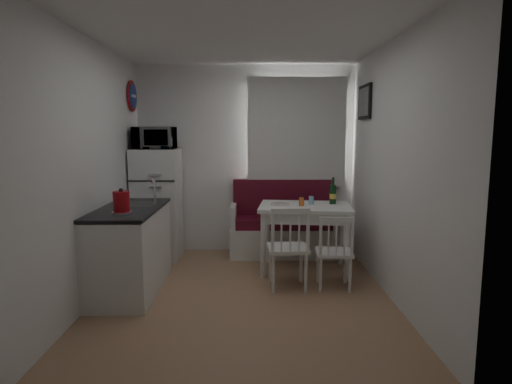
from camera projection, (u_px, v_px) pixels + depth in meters
floor at (243, 295)px, 4.44m from camera, size 3.00×3.50×0.02m
ceiling at (242, 35)px, 4.08m from camera, size 3.00×3.50×0.02m
wall_back at (246, 160)px, 6.00m from camera, size 3.00×0.02×2.60m
wall_front at (236, 197)px, 2.53m from camera, size 3.00×0.02×2.60m
wall_left at (92, 171)px, 4.25m from camera, size 0.02×3.50×2.60m
wall_right at (393, 171)px, 4.27m from camera, size 0.02×3.50×2.60m
window at (296, 136)px, 5.93m from camera, size 1.22×0.06×1.47m
curtain at (297, 133)px, 5.85m from camera, size 1.35×0.02×1.50m
kitchen_counter at (131, 249)px, 4.53m from camera, size 0.62×1.32×1.16m
wall_sign at (133, 96)px, 5.57m from camera, size 0.03×0.40×0.40m
picture_frame at (364, 102)px, 5.26m from camera, size 0.04×0.52×0.42m
bench at (283, 230)px, 5.90m from camera, size 1.44×0.55×1.03m
dining_table at (305, 213)px, 5.14m from camera, size 1.16×0.87×0.81m
chair_left at (289, 239)px, 4.51m from camera, size 0.45×0.43×0.49m
chair_right at (336, 244)px, 4.53m from camera, size 0.40×0.38×0.44m
fridge at (158, 204)px, 5.72m from camera, size 0.59×0.59×1.46m
microwave at (155, 138)px, 5.55m from camera, size 0.52×0.35×0.29m
kettle at (121, 202)px, 4.06m from camera, size 0.18×0.18×0.25m
wine_bottle at (333, 191)px, 5.21m from camera, size 0.08×0.08×0.33m
drinking_glass_orange at (302, 202)px, 5.08m from camera, size 0.06×0.06×0.10m
drinking_glass_blue at (311, 200)px, 5.18m from camera, size 0.06×0.06×0.10m
plate at (280, 204)px, 5.15m from camera, size 0.22×0.22×0.02m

